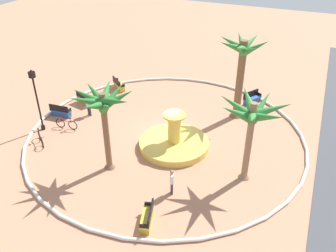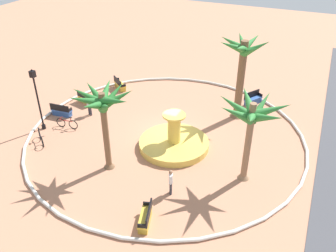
{
  "view_description": "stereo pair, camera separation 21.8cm",
  "coord_description": "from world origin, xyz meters",
  "px_view_note": "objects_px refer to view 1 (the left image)",
  "views": [
    {
      "loc": [
        19.01,
        8.34,
        13.48
      ],
      "look_at": [
        0.32,
        0.32,
        1.0
      ],
      "focal_mm": 38.18,
      "sensor_mm": 36.0,
      "label": 1
    },
    {
      "loc": [
        18.92,
        8.54,
        13.48
      ],
      "look_at": [
        0.32,
        0.32,
        1.0
      ],
      "focal_mm": 38.18,
      "sensor_mm": 36.0,
      "label": 2
    }
  ],
  "objects_px": {
    "bench_southeast": "(147,219)",
    "bench_southwest": "(86,100)",
    "bench_east": "(119,85)",
    "bench_north": "(61,112)",
    "lamppost": "(36,96)",
    "person_cyclist_photo": "(89,105)",
    "fountain": "(174,142)",
    "bicycle_red_frame": "(41,139)",
    "person_pedestrian_stroll": "(172,181)",
    "bicycle_by_lamppost": "(67,124)",
    "palm_tree_mid_plaza": "(103,105)",
    "bench_west": "(252,99)",
    "palm_tree_by_curb": "(242,61)",
    "palm_tree_near_fountain": "(252,117)"
  },
  "relations": [
    {
      "from": "palm_tree_by_curb",
      "to": "bench_west",
      "type": "distance_m",
      "value": 4.82
    },
    {
      "from": "palm_tree_near_fountain",
      "to": "bench_north",
      "type": "xyz_separation_m",
      "value": [
        -1.67,
        -14.32,
        -3.72
      ]
    },
    {
      "from": "bicycle_by_lamppost",
      "to": "person_cyclist_photo",
      "type": "xyz_separation_m",
      "value": [
        -2.23,
        0.42,
        0.51
      ]
    },
    {
      "from": "fountain",
      "to": "person_pedestrian_stroll",
      "type": "height_order",
      "value": "fountain"
    },
    {
      "from": "bench_north",
      "to": "bench_southwest",
      "type": "xyz_separation_m",
      "value": [
        -2.45,
        0.53,
        0.0
      ]
    },
    {
      "from": "bench_east",
      "to": "bench_southeast",
      "type": "distance_m",
      "value": 15.8
    },
    {
      "from": "bench_southwest",
      "to": "bicycle_red_frame",
      "type": "relative_size",
      "value": 1.22
    },
    {
      "from": "palm_tree_mid_plaza",
      "to": "bench_east",
      "type": "bearing_deg",
      "value": -153.03
    },
    {
      "from": "lamppost",
      "to": "bicycle_red_frame",
      "type": "xyz_separation_m",
      "value": [
        1.48,
        1.07,
        -2.28
      ]
    },
    {
      "from": "palm_tree_mid_plaza",
      "to": "bench_southeast",
      "type": "height_order",
      "value": "palm_tree_mid_plaza"
    },
    {
      "from": "bench_southwest",
      "to": "bicycle_red_frame",
      "type": "bearing_deg",
      "value": 5.18
    },
    {
      "from": "bench_southeast",
      "to": "bicycle_red_frame",
      "type": "distance_m",
      "value": 10.29
    },
    {
      "from": "fountain",
      "to": "person_cyclist_photo",
      "type": "relative_size",
      "value": 2.87
    },
    {
      "from": "bench_north",
      "to": "lamppost",
      "type": "distance_m",
      "value": 3.09
    },
    {
      "from": "fountain",
      "to": "bicycle_red_frame",
      "type": "distance_m",
      "value": 8.88
    },
    {
      "from": "palm_tree_mid_plaza",
      "to": "bicycle_by_lamppost",
      "type": "xyz_separation_m",
      "value": [
        -2.64,
        -5.11,
        -3.87
      ]
    },
    {
      "from": "bench_east",
      "to": "fountain",
      "type": "bearing_deg",
      "value": 51.25
    },
    {
      "from": "palm_tree_mid_plaza",
      "to": "bench_west",
      "type": "bearing_deg",
      "value": 152.17
    },
    {
      "from": "fountain",
      "to": "person_cyclist_photo",
      "type": "height_order",
      "value": "fountain"
    },
    {
      "from": "person_pedestrian_stroll",
      "to": "fountain",
      "type": "bearing_deg",
      "value": -159.22
    },
    {
      "from": "bicycle_red_frame",
      "to": "person_pedestrian_stroll",
      "type": "bearing_deg",
      "value": 83.84
    },
    {
      "from": "bench_east",
      "to": "bench_north",
      "type": "height_order",
      "value": "same"
    },
    {
      "from": "bench_southeast",
      "to": "bench_southwest",
      "type": "distance_m",
      "value": 13.98
    },
    {
      "from": "bench_southwest",
      "to": "person_cyclist_photo",
      "type": "xyz_separation_m",
      "value": [
        1.51,
        1.38,
        0.54
      ]
    },
    {
      "from": "palm_tree_by_curb",
      "to": "fountain",
      "type": "bearing_deg",
      "value": -25.69
    },
    {
      "from": "bench_east",
      "to": "person_cyclist_photo",
      "type": "distance_m",
      "value": 4.91
    },
    {
      "from": "lamppost",
      "to": "bicycle_by_lamppost",
      "type": "distance_m",
      "value": 2.83
    },
    {
      "from": "bench_north",
      "to": "person_cyclist_photo",
      "type": "distance_m",
      "value": 2.2
    },
    {
      "from": "fountain",
      "to": "bench_southwest",
      "type": "relative_size",
      "value": 2.74
    },
    {
      "from": "bench_southeast",
      "to": "lamppost",
      "type": "relative_size",
      "value": 0.37
    },
    {
      "from": "fountain",
      "to": "bench_north",
      "type": "xyz_separation_m",
      "value": [
        -0.39,
        -9.38,
        0.01
      ]
    },
    {
      "from": "palm_tree_by_curb",
      "to": "bench_southwest",
      "type": "xyz_separation_m",
      "value": [
        2.78,
        -11.56,
        -4.04
      ]
    },
    {
      "from": "fountain",
      "to": "lamppost",
      "type": "bearing_deg",
      "value": -80.01
    },
    {
      "from": "fountain",
      "to": "palm_tree_by_curb",
      "type": "bearing_deg",
      "value": 154.31
    },
    {
      "from": "bench_west",
      "to": "bench_southwest",
      "type": "distance_m",
      "value": 13.35
    },
    {
      "from": "bench_north",
      "to": "bicycle_by_lamppost",
      "type": "bearing_deg",
      "value": 49.36
    },
    {
      "from": "palm_tree_mid_plaza",
      "to": "lamppost",
      "type": "height_order",
      "value": "palm_tree_mid_plaza"
    },
    {
      "from": "palm_tree_near_fountain",
      "to": "bench_southeast",
      "type": "xyz_separation_m",
      "value": [
        5.46,
        -3.61,
        -3.72
      ]
    },
    {
      "from": "fountain",
      "to": "bench_west",
      "type": "relative_size",
      "value": 2.83
    },
    {
      "from": "bench_southeast",
      "to": "person_pedestrian_stroll",
      "type": "xyz_separation_m",
      "value": [
        -2.53,
        0.26,
        0.55
      ]
    },
    {
      "from": "lamppost",
      "to": "bicycle_by_lamppost",
      "type": "relative_size",
      "value": 2.66
    },
    {
      "from": "bench_southeast",
      "to": "bench_southwest",
      "type": "xyz_separation_m",
      "value": [
        -9.58,
        -10.18,
        0.0
      ]
    },
    {
      "from": "bench_east",
      "to": "bicycle_by_lamppost",
      "type": "xyz_separation_m",
      "value": [
        7.1,
        -0.15,
        0.04
      ]
    },
    {
      "from": "bench_north",
      "to": "fountain",
      "type": "bearing_deg",
      "value": 87.61
    },
    {
      "from": "fountain",
      "to": "palm_tree_near_fountain",
      "type": "bearing_deg",
      "value": 75.55
    },
    {
      "from": "palm_tree_near_fountain",
      "to": "palm_tree_by_curb",
      "type": "xyz_separation_m",
      "value": [
        -6.9,
        -2.23,
        0.33
      ]
    },
    {
      "from": "palm_tree_by_curb",
      "to": "person_pedestrian_stroll",
      "type": "xyz_separation_m",
      "value": [
        9.83,
        -1.12,
        -3.5
      ]
    },
    {
      "from": "person_cyclist_photo",
      "to": "bench_west",
      "type": "bearing_deg",
      "value": 122.13
    },
    {
      "from": "fountain",
      "to": "palm_tree_mid_plaza",
      "type": "distance_m",
      "value": 5.96
    },
    {
      "from": "palm_tree_mid_plaza",
      "to": "lamppost",
      "type": "bearing_deg",
      "value": -105.88
    }
  ]
}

